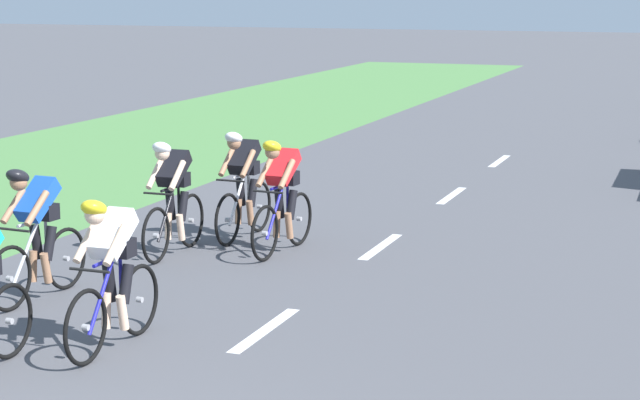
% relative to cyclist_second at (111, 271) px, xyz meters
% --- Properties ---
extents(grass_verge, '(7.00, 60.00, 0.01)m').
position_rel_cyclist_second_xyz_m(grass_verge, '(-6.72, 9.95, -0.78)').
color(grass_verge, '#4C7F42').
rests_on(grass_verge, ground).
extents(lane_markings_centre, '(0.14, 21.60, 0.01)m').
position_rel_cyclist_second_xyz_m(lane_markings_centre, '(1.13, 3.09, -0.78)').
color(lane_markings_centre, white).
rests_on(lane_markings_centre, ground).
extents(cyclist_second, '(0.42, 1.72, 1.56)m').
position_rel_cyclist_second_xyz_m(cyclist_second, '(0.00, 0.00, 0.00)').
color(cyclist_second, black).
rests_on(cyclist_second, ground).
extents(cyclist_third, '(0.44, 1.72, 1.56)m').
position_rel_cyclist_second_xyz_m(cyclist_third, '(-1.68, 1.25, 0.00)').
color(cyclist_third, black).
rests_on(cyclist_third, ground).
extents(cyclist_fourth, '(0.42, 1.72, 1.56)m').
position_rel_cyclist_second_xyz_m(cyclist_fourth, '(-1.26, 3.69, 0.00)').
color(cyclist_fourth, black).
rests_on(cyclist_fourth, ground).
extents(cyclist_fifth, '(0.42, 1.72, 1.56)m').
position_rel_cyclist_second_xyz_m(cyclist_fifth, '(-0.80, 4.89, 0.00)').
color(cyclist_fifth, black).
rests_on(cyclist_fifth, ground).
extents(cyclist_sixth, '(0.44, 1.72, 1.56)m').
position_rel_cyclist_second_xyz_m(cyclist_sixth, '(0.02, 4.28, 0.00)').
color(cyclist_sixth, black).
rests_on(cyclist_sixth, ground).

